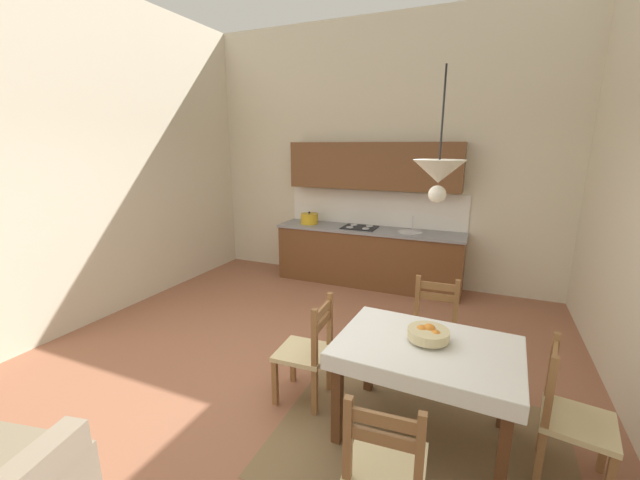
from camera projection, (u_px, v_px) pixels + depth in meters
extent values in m
cube|color=#935B42|center=(287.00, 380.00, 3.72)|extent=(6.13, 6.75, 0.10)
cube|color=beige|center=(379.00, 155.00, 6.03)|extent=(6.13, 0.12, 4.01)
cube|color=beige|center=(60.00, 159.00, 4.32)|extent=(0.12, 6.75, 4.01)
cube|color=brown|center=(419.00, 442.00, 2.87)|extent=(2.10, 1.60, 0.01)
cube|color=brown|center=(368.00, 258.00, 6.08)|extent=(2.86, 0.60, 0.86)
cube|color=gray|center=(368.00, 230.00, 5.97)|extent=(2.89, 0.63, 0.04)
cube|color=white|center=(374.00, 208.00, 6.17)|extent=(2.86, 0.01, 0.55)
cube|color=brown|center=(373.00, 166.00, 5.86)|extent=(2.63, 0.34, 0.70)
cube|color=black|center=(362.00, 286.00, 5.93)|extent=(2.82, 0.02, 0.09)
cylinder|color=silver|center=(410.00, 232.00, 5.72)|extent=(0.34, 0.34, 0.02)
cylinder|color=silver|center=(413.00, 223.00, 5.82)|extent=(0.02, 0.02, 0.22)
cube|color=black|center=(360.00, 227.00, 6.02)|extent=(0.52, 0.42, 0.01)
cylinder|color=silver|center=(350.00, 227.00, 5.98)|extent=(0.11, 0.11, 0.01)
cylinder|color=silver|center=(366.00, 229.00, 5.88)|extent=(0.11, 0.11, 0.01)
cylinder|color=silver|center=(354.00, 225.00, 6.16)|extent=(0.11, 0.11, 0.01)
cylinder|color=silver|center=(370.00, 226.00, 6.06)|extent=(0.11, 0.11, 0.01)
cylinder|color=gold|center=(309.00, 219.00, 6.32)|extent=(0.28, 0.28, 0.15)
cylinder|color=gold|center=(309.00, 214.00, 6.30)|extent=(0.29, 0.29, 0.02)
sphere|color=black|center=(309.00, 213.00, 6.29)|extent=(0.04, 0.04, 0.04)
cube|color=#56331C|center=(427.00, 346.00, 2.79)|extent=(1.26, 0.89, 0.02)
cube|color=#56331C|center=(337.00, 398.00, 2.80)|extent=(0.07, 0.07, 0.73)
cube|color=#56331C|center=(504.00, 449.00, 2.33)|extent=(0.07, 0.07, 0.73)
cube|color=#56331C|center=(369.00, 353.00, 3.42)|extent=(0.07, 0.07, 0.73)
cube|color=#56331C|center=(506.00, 385.00, 2.95)|extent=(0.07, 0.07, 0.73)
cube|color=white|center=(427.00, 345.00, 2.78)|extent=(1.32, 0.95, 0.00)
cube|color=white|center=(413.00, 386.00, 2.41)|extent=(1.28, 0.07, 0.12)
cube|color=white|center=(437.00, 327.00, 3.18)|extent=(1.28, 0.07, 0.12)
cube|color=white|center=(345.00, 334.00, 3.07)|extent=(0.05, 0.89, 0.12)
cube|color=white|center=(526.00, 375.00, 2.52)|extent=(0.05, 0.89, 0.12)
cube|color=#D1BC89|center=(578.00, 422.00, 2.46)|extent=(0.48, 0.48, 0.04)
cube|color=olive|center=(605.00, 445.00, 2.57)|extent=(0.05, 0.05, 0.41)
cube|color=olive|center=(548.00, 393.00, 2.69)|extent=(0.05, 0.05, 0.93)
cube|color=olive|center=(545.00, 424.00, 2.40)|extent=(0.05, 0.05, 0.93)
cube|color=olive|center=(555.00, 356.00, 2.46)|extent=(0.07, 0.32, 0.07)
cube|color=olive|center=(552.00, 371.00, 2.48)|extent=(0.07, 0.32, 0.07)
cube|color=#D1BC89|center=(303.00, 352.00, 3.30)|extent=(0.44, 0.44, 0.04)
cube|color=olive|center=(275.00, 383.00, 3.25)|extent=(0.05, 0.05, 0.41)
cube|color=olive|center=(293.00, 361.00, 3.58)|extent=(0.05, 0.05, 0.41)
cube|color=olive|center=(315.00, 363.00, 3.06)|extent=(0.05, 0.05, 0.93)
cube|color=olive|center=(330.00, 342.00, 3.39)|extent=(0.05, 0.05, 0.93)
cube|color=olive|center=(323.00, 311.00, 3.14)|extent=(0.04, 0.32, 0.07)
cube|color=olive|center=(323.00, 322.00, 3.16)|extent=(0.04, 0.32, 0.07)
cube|color=#D1BC89|center=(387.00, 463.00, 2.15)|extent=(0.45, 0.45, 0.04)
cube|color=olive|center=(362.00, 464.00, 2.42)|extent=(0.05, 0.05, 0.41)
cube|color=olive|center=(420.00, 480.00, 2.31)|extent=(0.05, 0.05, 0.41)
cube|color=olive|center=(347.00, 474.00, 2.03)|extent=(0.05, 0.05, 0.93)
cube|color=olive|center=(384.00, 421.00, 1.88)|extent=(0.32, 0.05, 0.07)
cube|color=olive|center=(383.00, 439.00, 1.91)|extent=(0.32, 0.05, 0.07)
cube|color=#D1BC89|center=(433.00, 334.00, 3.61)|extent=(0.44, 0.44, 0.04)
cube|color=olive|center=(450.00, 370.00, 3.44)|extent=(0.05, 0.05, 0.41)
cube|color=olive|center=(409.00, 362.00, 3.56)|extent=(0.05, 0.05, 0.41)
cube|color=olive|center=(454.00, 326.00, 3.70)|extent=(0.05, 0.05, 0.93)
cube|color=olive|center=(416.00, 320.00, 3.83)|extent=(0.05, 0.05, 0.93)
cube|color=olive|center=(437.00, 286.00, 3.68)|extent=(0.32, 0.04, 0.07)
cube|color=olive|center=(437.00, 297.00, 3.70)|extent=(0.32, 0.04, 0.07)
cube|color=gray|center=(26.00, 477.00, 1.99)|extent=(0.29, 0.70, 0.18)
cylinder|color=beige|center=(428.00, 340.00, 2.82)|extent=(0.17, 0.17, 0.02)
cylinder|color=beige|center=(428.00, 334.00, 2.81)|extent=(0.30, 0.30, 0.07)
sphere|color=orange|center=(422.00, 331.00, 2.84)|extent=(0.09, 0.09, 0.09)
sphere|color=orange|center=(436.00, 336.00, 2.77)|extent=(0.08, 0.08, 0.08)
sphere|color=orange|center=(429.00, 330.00, 2.84)|extent=(0.10, 0.10, 0.10)
cylinder|color=black|center=(443.00, 116.00, 2.27)|extent=(0.01, 0.01, 0.57)
cone|color=silver|center=(439.00, 171.00, 2.35)|extent=(0.32, 0.32, 0.14)
sphere|color=white|center=(437.00, 194.00, 2.38)|extent=(0.11, 0.11, 0.11)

